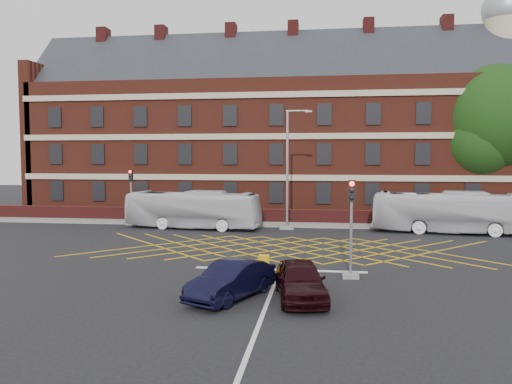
# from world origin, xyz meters

# --- Properties ---
(ground) EXTENTS (120.00, 120.00, 0.00)m
(ground) POSITION_xyz_m (0.00, 0.00, 0.00)
(ground) COLOR black
(ground) RESTS_ON ground
(victorian_building) EXTENTS (51.00, 12.17, 20.40)m
(victorian_building) POSITION_xyz_m (0.25, 22.00, 7.84)
(victorian_building) COLOR #5C2317
(victorian_building) RESTS_ON ground
(boundary_wall) EXTENTS (56.00, 0.50, 1.10)m
(boundary_wall) POSITION_xyz_m (0.00, 13.00, 0.55)
(boundary_wall) COLOR #501715
(boundary_wall) RESTS_ON ground
(far_pavement) EXTENTS (60.00, 3.00, 0.12)m
(far_pavement) POSITION_xyz_m (0.00, 12.00, 0.06)
(far_pavement) COLOR slate
(far_pavement) RESTS_ON ground
(box_junction_hatching) EXTENTS (8.22, 8.22, 0.02)m
(box_junction_hatching) POSITION_xyz_m (0.00, 2.00, 0.01)
(box_junction_hatching) COLOR #CC990C
(box_junction_hatching) RESTS_ON ground
(stop_line) EXTENTS (8.00, 0.30, 0.02)m
(stop_line) POSITION_xyz_m (0.00, -3.50, 0.01)
(stop_line) COLOR silver
(stop_line) RESTS_ON ground
(centre_line) EXTENTS (0.15, 14.00, 0.02)m
(centre_line) POSITION_xyz_m (0.00, -10.00, 0.01)
(centre_line) COLOR silver
(centre_line) RESTS_ON ground
(bus_left) EXTENTS (10.24, 3.64, 2.79)m
(bus_left) POSITION_xyz_m (-7.53, 9.11, 1.39)
(bus_left) COLOR silver
(bus_left) RESTS_ON ground
(bus_right) EXTENTS (10.64, 3.80, 2.90)m
(bus_right) POSITION_xyz_m (10.60, 9.29, 1.45)
(bus_right) COLOR silver
(bus_right) RESTS_ON ground
(car_navy) EXTENTS (3.04, 4.41, 1.38)m
(car_navy) POSITION_xyz_m (-1.40, -8.38, 0.69)
(car_navy) COLOR black
(car_navy) RESTS_ON ground
(car_maroon) EXTENTS (2.37, 4.44, 1.44)m
(car_maroon) POSITION_xyz_m (1.16, -8.16, 0.72)
(car_maroon) COLOR black
(car_maroon) RESTS_ON ground
(deciduous_tree) EXTENTS (9.17, 9.17, 13.02)m
(deciduous_tree) POSITION_xyz_m (16.15, 18.30, 7.80)
(deciduous_tree) COLOR black
(deciduous_tree) RESTS_ON ground
(traffic_light_near) EXTENTS (0.70, 0.70, 4.27)m
(traffic_light_near) POSITION_xyz_m (3.18, -4.56, 1.76)
(traffic_light_near) COLOR slate
(traffic_light_near) RESTS_ON ground
(traffic_light_far) EXTENTS (0.70, 0.70, 4.27)m
(traffic_light_far) POSITION_xyz_m (-12.77, 10.43, 1.76)
(traffic_light_far) COLOR slate
(traffic_light_far) RESTS_ON ground
(street_lamp) EXTENTS (2.25, 1.00, 8.63)m
(street_lamp) POSITION_xyz_m (-0.57, 9.85, 2.94)
(street_lamp) COLOR slate
(street_lamp) RESTS_ON ground
(direction_signs) EXTENTS (1.10, 0.16, 2.20)m
(direction_signs) POSITION_xyz_m (-12.68, 12.14, 1.38)
(direction_signs) COLOR gray
(direction_signs) RESTS_ON ground
(utility_cabinet) EXTENTS (0.46, 0.35, 0.99)m
(utility_cabinet) POSITION_xyz_m (-0.57, -5.05, 0.50)
(utility_cabinet) COLOR #DDA40D
(utility_cabinet) RESTS_ON ground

